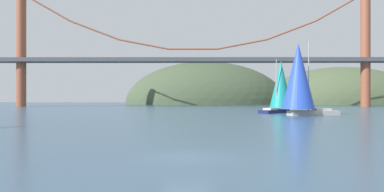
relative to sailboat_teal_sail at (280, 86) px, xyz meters
The scene contains 6 objects.
ground_plane 55.91m from the sailboat_teal_sail, 107.51° to the right, with size 360.00×360.00×0.00m, color #385670.
headland_center 82.89m from the sailboat_teal_sail, 98.17° to the left, with size 64.70×44.00×34.17m, color #425138.
headland_right 92.75m from the sailboat_teal_sail, 62.16° to the left, with size 64.47×44.00×29.82m, color #4C5B3D.
suspension_bridge 46.25m from the sailboat_teal_sail, 111.80° to the left, with size 139.36×6.00×34.38m.
sailboat_teal_sail is the anchor object (origin of this frame).
sailboat_blue_spinnaker 10.89m from the sailboat_teal_sail, 87.03° to the right, with size 10.15×6.29×12.03m.
Camera 1 is at (0.31, -19.52, 3.13)m, focal length 35.75 mm.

